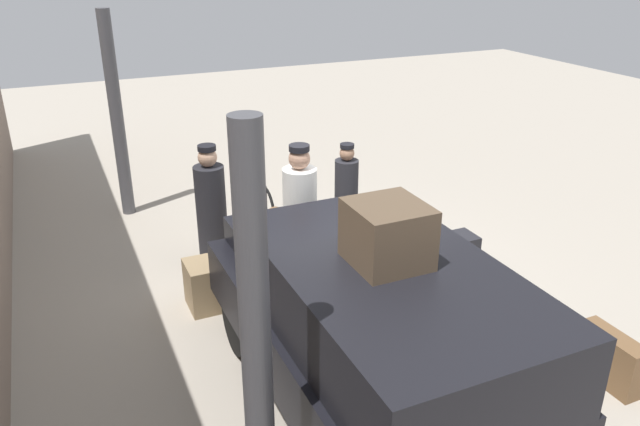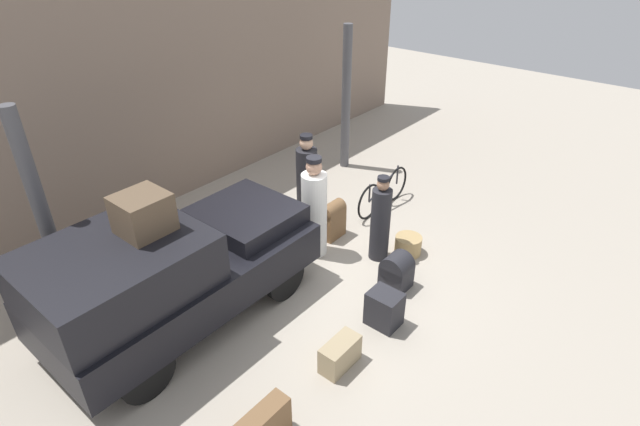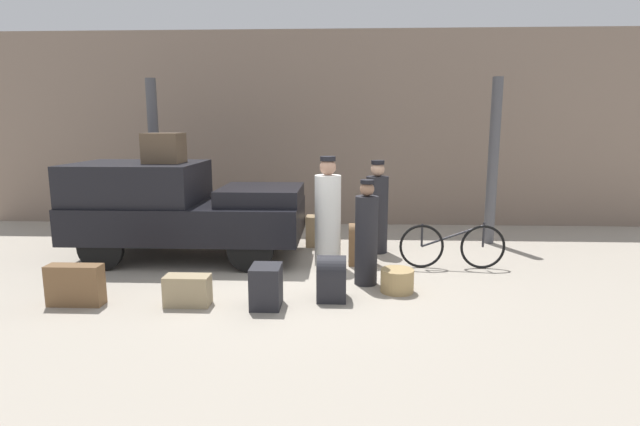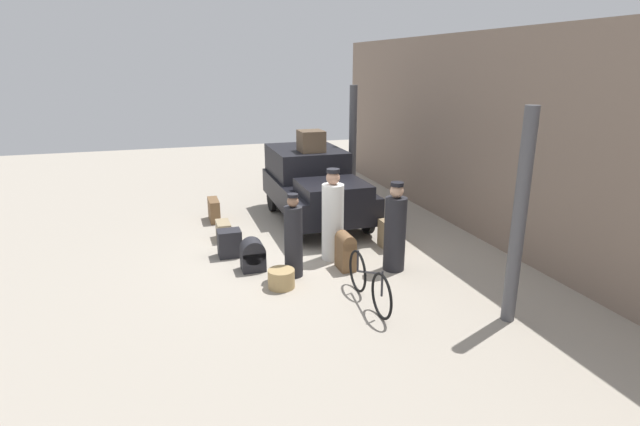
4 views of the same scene
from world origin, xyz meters
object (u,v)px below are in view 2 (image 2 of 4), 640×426
(trunk_on_truck_roof, at_px, (143,213))
(bicycle, at_px, (383,192))
(truck, at_px, (169,271))
(trunk_wicker_pale, at_px, (384,309))
(trunk_large_brown, at_px, (333,219))
(porter_standing_middle, at_px, (314,211))
(suitcase_black_upright, at_px, (340,354))
(trunk_barrel_dark, at_px, (397,271))
(wicker_basket, at_px, (408,245))
(porter_lifting_near_truck, at_px, (380,222))
(suitcase_small_leather, at_px, (252,216))
(porter_carrying_trunk, at_px, (307,180))

(trunk_on_truck_roof, bearing_deg, bicycle, -5.57)
(truck, relative_size, trunk_wicker_pale, 7.18)
(trunk_wicker_pale, bearing_deg, trunk_large_brown, 56.59)
(porter_standing_middle, bearing_deg, suitcase_black_upright, -132.39)
(suitcase_black_upright, relative_size, trunk_barrel_dark, 0.97)
(truck, height_order, bicycle, truck)
(wicker_basket, bearing_deg, suitcase_black_upright, -166.78)
(porter_lifting_near_truck, bearing_deg, bicycle, 31.16)
(porter_lifting_near_truck, relative_size, trunk_on_truck_roof, 2.53)
(trunk_barrel_dark, bearing_deg, porter_standing_middle, 93.53)
(suitcase_black_upright, bearing_deg, bicycle, 26.09)
(suitcase_small_leather, xyz_separation_m, trunk_large_brown, (0.80, -1.32, 0.09))
(bicycle, height_order, porter_standing_middle, porter_standing_middle)
(porter_standing_middle, xyz_separation_m, trunk_large_brown, (0.59, 0.06, -0.46))
(wicker_basket, relative_size, trunk_barrel_dark, 0.77)
(porter_carrying_trunk, distance_m, suitcase_black_upright, 4.02)
(trunk_wicker_pale, height_order, trunk_large_brown, trunk_large_brown)
(trunk_on_truck_roof, bearing_deg, porter_carrying_trunk, 8.14)
(trunk_large_brown, bearing_deg, wicker_basket, -72.02)
(porter_lifting_near_truck, height_order, trunk_large_brown, porter_lifting_near_truck)
(wicker_basket, height_order, suitcase_small_leather, suitcase_small_leather)
(suitcase_small_leather, relative_size, trunk_wicker_pale, 1.08)
(bicycle, xyz_separation_m, trunk_barrel_dark, (-1.98, -1.57, -0.08))
(trunk_barrel_dark, bearing_deg, bicycle, 38.50)
(trunk_on_truck_roof, bearing_deg, trunk_wicker_pale, -48.30)
(truck, xyz_separation_m, porter_carrying_trunk, (3.57, 0.54, -0.16))
(porter_carrying_trunk, height_order, trunk_on_truck_roof, trunk_on_truck_roof)
(porter_standing_middle, distance_m, trunk_wicker_pale, 2.19)
(trunk_wicker_pale, height_order, suitcase_black_upright, trunk_wicker_pale)
(bicycle, height_order, porter_carrying_trunk, porter_carrying_trunk)
(porter_carrying_trunk, height_order, trunk_barrel_dark, porter_carrying_trunk)
(porter_standing_middle, bearing_deg, suitcase_small_leather, 98.47)
(porter_lifting_near_truck, height_order, trunk_barrel_dark, porter_lifting_near_truck)
(porter_carrying_trunk, distance_m, trunk_on_truck_roof, 3.98)
(porter_carrying_trunk, xyz_separation_m, trunk_wicker_pale, (-1.64, -2.92, -0.51))
(trunk_wicker_pale, bearing_deg, porter_lifting_near_truck, 36.71)
(porter_standing_middle, xyz_separation_m, porter_lifting_near_truck, (0.60, -0.97, -0.12))
(porter_standing_middle, height_order, trunk_wicker_pale, porter_standing_middle)
(wicker_basket, xyz_separation_m, trunk_large_brown, (-0.45, 1.37, 0.22))
(truck, bearing_deg, suitcase_black_upright, -69.88)
(suitcase_black_upright, bearing_deg, porter_carrying_trunk, 47.34)
(truck, distance_m, trunk_barrel_dark, 3.52)
(truck, relative_size, suitcase_small_leather, 6.67)
(truck, bearing_deg, porter_standing_middle, -8.62)
(truck, distance_m, porter_carrying_trunk, 3.61)
(trunk_large_brown, bearing_deg, trunk_barrel_dark, -106.05)
(bicycle, xyz_separation_m, suitcase_small_leather, (-2.28, 1.46, -0.08))
(trunk_large_brown, bearing_deg, porter_standing_middle, -174.04)
(porter_lifting_near_truck, height_order, suitcase_small_leather, porter_lifting_near_truck)
(porter_carrying_trunk, distance_m, porter_standing_middle, 1.30)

